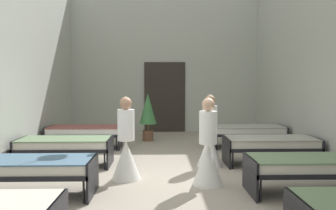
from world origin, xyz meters
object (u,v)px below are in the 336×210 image
(nurse_mid_aisle, at_px, (210,141))
(bed_right_row_3, at_px, (248,131))
(bed_left_row_1, at_px, (31,168))
(potted_plant, at_px, (148,112))
(bed_right_row_1, at_px, (310,166))
(bed_right_row_2, at_px, (271,144))
(bed_left_row_3, at_px, (85,131))
(bed_left_row_2, at_px, (65,145))
(nurse_far_aisle, at_px, (208,154))
(nurse_near_aisle, at_px, (126,150))

(nurse_mid_aisle, bearing_deg, bed_right_row_3, -70.25)
(bed_left_row_1, relative_size, potted_plant, 1.35)
(bed_right_row_1, xyz_separation_m, bed_right_row_3, (0.00, 3.80, 0.00))
(bed_right_row_2, bearing_deg, bed_left_row_1, -156.07)
(nurse_mid_aisle, bearing_deg, bed_left_row_3, 18.64)
(bed_left_row_2, xyz_separation_m, bed_right_row_3, (4.28, 1.90, 0.00))
(bed_right_row_3, bearing_deg, bed_right_row_1, -90.00)
(bed_right_row_2, distance_m, nurse_far_aisle, 2.06)
(potted_plant, bearing_deg, bed_right_row_2, -48.40)
(bed_right_row_1, distance_m, bed_right_row_2, 1.90)
(bed_left_row_1, height_order, bed_left_row_3, same)
(bed_right_row_3, relative_size, potted_plant, 1.35)
(bed_left_row_2, relative_size, bed_right_row_2, 1.00)
(bed_left_row_1, distance_m, bed_left_row_2, 1.90)
(nurse_near_aisle, xyz_separation_m, potted_plant, (0.26, 4.03, 0.33))
(bed_right_row_1, relative_size, nurse_far_aisle, 1.28)
(bed_left_row_1, relative_size, bed_right_row_2, 1.00)
(bed_right_row_3, distance_m, potted_plant, 2.91)
(bed_right_row_2, bearing_deg, bed_left_row_2, 180.00)
(nurse_near_aisle, relative_size, nurse_far_aisle, 1.00)
(nurse_far_aisle, bearing_deg, nurse_mid_aisle, 152.34)
(bed_right_row_1, relative_size, bed_left_row_2, 1.00)
(bed_right_row_1, height_order, bed_left_row_2, same)
(bed_right_row_3, distance_m, nurse_far_aisle, 3.63)
(bed_left_row_2, bearing_deg, nurse_near_aisle, -37.16)
(bed_right_row_2, bearing_deg, potted_plant, 131.60)
(bed_left_row_1, bearing_deg, nurse_near_aisle, 32.58)
(bed_left_row_1, height_order, bed_right_row_1, same)
(bed_right_row_1, bearing_deg, nurse_near_aisle, 163.43)
(bed_left_row_2, height_order, nurse_near_aisle, nurse_near_aisle)
(bed_left_row_3, distance_m, nurse_far_aisle, 4.31)
(nurse_far_aisle, height_order, potted_plant, nurse_far_aisle)
(nurse_near_aisle, distance_m, nurse_far_aisle, 1.45)
(bed_left_row_2, height_order, bed_right_row_3, same)
(nurse_far_aisle, xyz_separation_m, potted_plant, (-1.15, 4.40, 0.33))
(bed_right_row_2, height_order, potted_plant, potted_plant)
(bed_left_row_1, distance_m, nurse_mid_aisle, 3.48)
(bed_left_row_3, bearing_deg, bed_right_row_2, -23.93)
(bed_left_row_1, relative_size, bed_left_row_3, 1.00)
(bed_right_row_1, relative_size, nurse_near_aisle, 1.28)
(nurse_near_aisle, bearing_deg, nurse_mid_aisle, 17.11)
(nurse_near_aisle, bearing_deg, bed_left_row_3, 102.45)
(bed_right_row_1, xyz_separation_m, nurse_far_aisle, (-1.51, 0.50, 0.09))
(bed_left_row_2, distance_m, nurse_mid_aisle, 2.99)
(bed_left_row_2, bearing_deg, bed_right_row_2, 0.00)
(nurse_near_aisle, relative_size, potted_plant, 1.06)
(bed_left_row_2, bearing_deg, bed_left_row_1, -90.00)
(bed_left_row_3, bearing_deg, bed_left_row_2, -90.00)
(bed_left_row_1, relative_size, nurse_mid_aisle, 1.28)
(nurse_far_aisle, bearing_deg, bed_left_row_1, -97.84)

